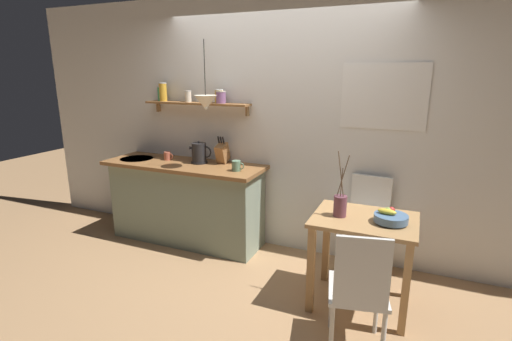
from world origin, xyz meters
name	(u,v)px	position (x,y,z in m)	size (l,w,h in m)	color
ground_plane	(255,269)	(0.00, 0.00, 0.00)	(14.00, 14.00, 0.00)	#A87F56
back_wall	(298,127)	(0.20, 0.65, 1.35)	(6.80, 0.11, 2.70)	white
kitchen_counter	(186,202)	(-1.00, 0.32, 0.47)	(1.83, 0.63, 0.93)	gray
wall_shelf	(194,99)	(-0.96, 0.49, 1.62)	(1.26, 0.20, 0.34)	brown
dining_table	(363,236)	(1.04, -0.18, 0.62)	(0.81, 0.63, 0.78)	tan
dining_chair_near	(359,289)	(1.11, -0.81, 0.52)	(0.47, 0.51, 0.94)	silver
dining_chair_far	(366,221)	(0.99, 0.43, 0.52)	(0.48, 0.48, 0.94)	white
fruit_bowl	(390,217)	(1.23, -0.21, 0.83)	(0.26, 0.26, 0.12)	#51759E
twig_vase	(340,205)	(0.84, -0.22, 0.87)	(0.11, 0.11, 0.53)	brown
electric_kettle	(199,153)	(-0.84, 0.37, 1.04)	(0.27, 0.18, 0.25)	black
knife_block	(222,153)	(-0.60, 0.47, 1.05)	(0.10, 0.20, 0.31)	#9E6B3D
coffee_mug_by_sink	(168,156)	(-1.25, 0.36, 0.98)	(0.12, 0.08, 0.09)	#C6664C
coffee_mug_spare	(237,166)	(-0.31, 0.23, 0.98)	(0.13, 0.09, 0.11)	slate
pendant_lamp	(206,102)	(-0.62, 0.19, 1.62)	(0.23, 0.23, 0.68)	black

